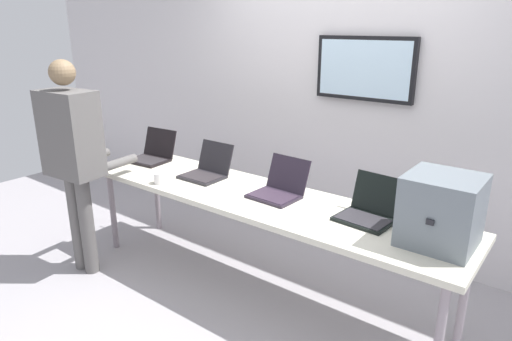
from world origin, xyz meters
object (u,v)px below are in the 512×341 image
workbench (256,201)px  laptop_station_2 (279,188)px  coffee_mug (160,178)px  laptop_station_0 (152,154)px  equipment_box (441,210)px  person (73,149)px  laptop_station_1 (207,169)px  laptop_station_3 (369,210)px

workbench → laptop_station_2: bearing=33.9°
coffee_mug → laptop_station_0: bearing=144.9°
workbench → equipment_box: equipment_box is taller
equipment_box → laptop_station_0: (-2.51, 0.09, -0.14)m
person → laptop_station_0: bearing=90.3°
laptop_station_1 → person: (-0.70, -0.71, 0.20)m
workbench → coffee_mug: coffee_mug is taller
workbench → person: person is taller
laptop_station_0 → workbench: bearing=-5.5°
workbench → laptop_station_3: (0.81, 0.11, 0.11)m
laptop_station_1 → laptop_station_2: 0.70m
laptop_station_0 → laptop_station_1: (0.70, -0.03, -0.00)m
coffee_mug → laptop_station_3: bearing=13.1°
laptop_station_3 → laptop_station_0: bearing=179.6°
workbench → person: bearing=-153.7°
coffee_mug → workbench: bearing=18.9°
laptop_station_3 → workbench: bearing=-172.4°
laptop_station_1 → laptop_station_3: bearing=0.7°
laptop_station_0 → coffee_mug: laptop_station_0 is taller
laptop_station_2 → workbench: bearing=-146.1°
laptop_station_0 → person: bearing=-89.7°
coffee_mug → laptop_station_2: bearing=21.5°
workbench → person: (-1.26, -0.62, 0.31)m
workbench → laptop_station_0: 1.27m
person → equipment_box: bearing=14.6°
workbench → laptop_station_1: laptop_station_1 is taller
equipment_box → person: 2.59m
laptop_station_0 → person: person is taller
laptop_station_1 → laptop_station_3: (1.37, 0.02, 0.00)m
laptop_station_2 → equipment_box: bearing=-3.2°
equipment_box → laptop_station_0: size_ratio=1.06×
laptop_station_2 → laptop_station_3: bearing=1.3°
laptop_station_1 → person: size_ratio=0.20×
equipment_box → laptop_station_3: (-0.44, 0.08, -0.14)m
workbench → equipment_box: (1.25, 0.03, 0.25)m
laptop_station_3 → person: size_ratio=0.21×
workbench → laptop_station_2: 0.20m
laptop_station_3 → person: person is taller
equipment_box → laptop_station_0: bearing=177.9°
laptop_station_1 → coffee_mug: laptop_station_1 is taller
laptop_station_0 → laptop_station_2: (1.40, -0.03, -0.00)m
laptop_station_1 → coffee_mug: bearing=-116.6°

